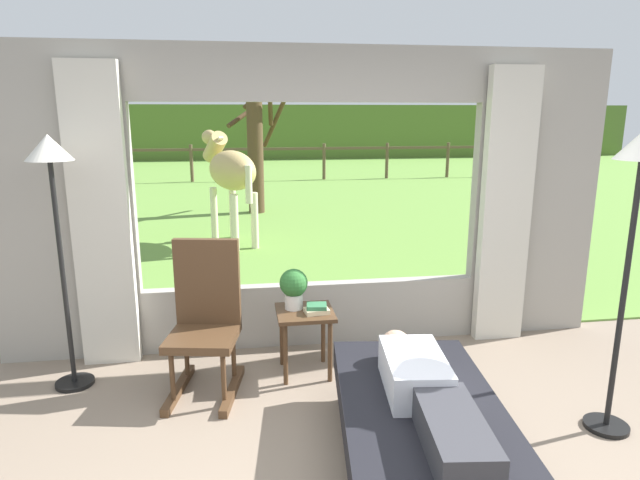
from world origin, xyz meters
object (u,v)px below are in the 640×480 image
at_px(floor_lamp_left, 53,187).
at_px(side_table, 305,322).
at_px(recliner_sofa, 420,435).
at_px(rocking_chair, 205,319).
at_px(potted_plant, 294,286).
at_px(horse, 230,171).
at_px(pasture_tree, 257,150).
at_px(floor_lamp_right, 638,192).
at_px(book_stack, 317,309).
at_px(reclining_person, 426,391).

bearing_deg(floor_lamp_left, side_table, -2.06).
bearing_deg(recliner_sofa, rocking_chair, 144.05).
bearing_deg(potted_plant, horse, 96.80).
bearing_deg(pasture_tree, side_table, -89.22).
relative_size(rocking_chair, potted_plant, 3.50).
bearing_deg(floor_lamp_right, pasture_tree, 103.32).
bearing_deg(floor_lamp_left, book_stack, -3.81).
distance_m(recliner_sofa, side_table, 1.39).
xyz_separation_m(book_stack, floor_lamp_right, (1.77, -1.01, 1.00)).
bearing_deg(pasture_tree, rocking_chair, -95.09).
height_order(floor_lamp_right, horse, floor_lamp_right).
bearing_deg(floor_lamp_right, horse, 113.94).
distance_m(side_table, floor_lamp_left, 2.07).
bearing_deg(side_table, potted_plant, 143.13).
bearing_deg(book_stack, pasture_tree, 91.43).
xyz_separation_m(reclining_person, pasture_tree, (-0.60, 8.52, 0.77)).
xyz_separation_m(reclining_person, potted_plant, (-0.59, 1.39, 0.18)).
xyz_separation_m(recliner_sofa, potted_plant, (-0.59, 1.34, 0.48)).
distance_m(reclining_person, pasture_tree, 8.57).
height_order(reclining_person, floor_lamp_right, floor_lamp_right).
distance_m(recliner_sofa, rocking_chair, 1.74).
xyz_separation_m(horse, pasture_tree, (0.51, 2.71, 0.14)).
height_order(side_table, pasture_tree, pasture_tree).
bearing_deg(side_table, rocking_chair, -170.64).
bearing_deg(floor_lamp_left, recliner_sofa, -30.72).
bearing_deg(side_table, horse, 97.71).
distance_m(reclining_person, rocking_chair, 1.74).
bearing_deg(horse, rocking_chair, -114.77).
height_order(recliner_sofa, potted_plant, potted_plant).
bearing_deg(potted_plant, rocking_chair, -164.66).
bearing_deg(floor_lamp_left, horse, 75.39).
height_order(side_table, book_stack, book_stack).
height_order(book_stack, floor_lamp_left, floor_lamp_left).
xyz_separation_m(book_stack, pasture_tree, (-0.18, 7.24, 0.74)).
distance_m(rocking_chair, potted_plant, 0.71).
bearing_deg(recliner_sofa, side_table, 118.33).
bearing_deg(book_stack, recliner_sofa, -70.89).
relative_size(recliner_sofa, side_table, 3.45).
bearing_deg(recliner_sofa, book_stack, 115.87).
relative_size(side_table, floor_lamp_right, 0.27).
xyz_separation_m(recliner_sofa, rocking_chair, (-1.26, 1.16, 0.33)).
distance_m(side_table, book_stack, 0.16).
xyz_separation_m(recliner_sofa, pasture_tree, (-0.60, 8.47, 1.08)).
height_order(potted_plant, horse, horse).
distance_m(potted_plant, floor_lamp_right, 2.40).
height_order(recliner_sofa, rocking_chair, rocking_chair).
bearing_deg(recliner_sofa, floor_lamp_right, 15.88).
bearing_deg(floor_lamp_left, pasture_tree, 76.88).
relative_size(book_stack, pasture_tree, 0.07).
distance_m(recliner_sofa, potted_plant, 1.54).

